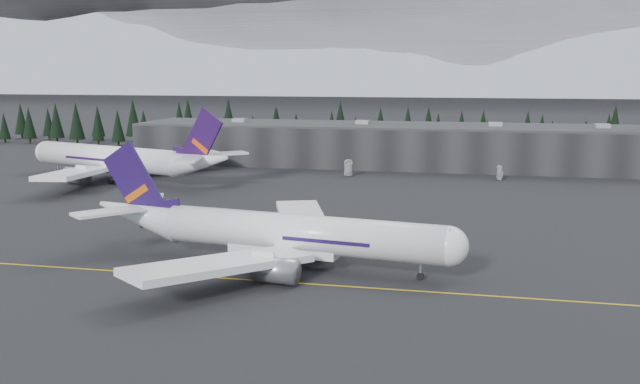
% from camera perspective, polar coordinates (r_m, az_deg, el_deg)
% --- Properties ---
extents(ground, '(1400.00, 1400.00, 0.00)m').
position_cam_1_polar(ground, '(100.91, -2.50, -6.92)').
color(ground, black).
rests_on(ground, ground).
extents(taxiline, '(400.00, 0.40, 0.02)m').
position_cam_1_polar(taxiline, '(99.06, -2.81, -7.23)').
color(taxiline, gold).
rests_on(taxiline, ground).
extents(terminal, '(160.00, 30.00, 12.60)m').
position_cam_1_polar(terminal, '(220.95, 5.98, 3.77)').
color(terminal, black).
rests_on(terminal, ground).
extents(treeline, '(360.00, 20.00, 15.00)m').
position_cam_1_polar(treeline, '(257.47, 6.95, 4.86)').
color(treeline, black).
rests_on(treeline, ground).
extents(mountain_ridge, '(4400.00, 900.00, 420.00)m').
position_cam_1_polar(mountain_ridge, '(1094.00, 11.41, 7.97)').
color(mountain_ridge, white).
rests_on(mountain_ridge, ground).
extents(jet_main, '(60.32, 55.33, 17.80)m').
position_cam_1_polar(jet_main, '(107.06, -4.11, -3.18)').
color(jet_main, white).
rests_on(jet_main, ground).
extents(jet_parked, '(67.12, 60.42, 20.29)m').
position_cam_1_polar(jet_parked, '(194.47, -15.41, 2.51)').
color(jet_parked, white).
rests_on(jet_parked, ground).
extents(gse_vehicle_a, '(3.22, 5.18, 1.34)m').
position_cam_1_polar(gse_vehicle_a, '(196.60, 2.27, 1.44)').
color(gse_vehicle_a, silver).
rests_on(gse_vehicle_a, ground).
extents(gse_vehicle_b, '(4.35, 3.58, 1.40)m').
position_cam_1_polar(gse_vehicle_b, '(195.63, 14.20, 1.12)').
color(gse_vehicle_b, silver).
rests_on(gse_vehicle_b, ground).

